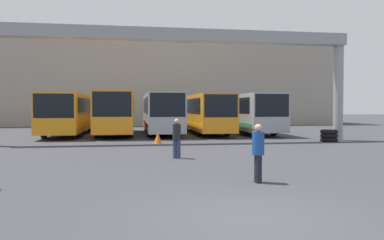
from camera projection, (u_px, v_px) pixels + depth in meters
ground_plane at (250, 218)px, 6.90m from camera, size 200.00×200.00×0.00m
building_backdrop at (151, 82)px, 47.39m from camera, size 44.78×12.00×10.69m
overhead_gantry at (171, 50)px, 21.65m from camera, size 21.62×0.80×6.60m
bus_slot_0 at (69, 112)px, 27.97m from camera, size 2.60×11.00×2.99m
bus_slot_1 at (116, 111)px, 28.24m from camera, size 2.62×10.48×3.14m
bus_slot_2 at (161, 111)px, 29.65m from camera, size 2.47×12.27×3.08m
bus_slot_3 at (204, 112)px, 29.90m from camera, size 2.44×11.70×3.01m
bus_slot_4 at (246, 111)px, 30.41m from camera, size 2.57×11.65×3.05m
pedestrian_near_left at (258, 152)px, 10.16m from camera, size 0.33×0.33×1.60m
pedestrian_near_right at (177, 137)px, 15.04m from camera, size 0.33×0.33×1.60m
traffic_cone at (158, 138)px, 21.20m from camera, size 0.46×0.46×0.65m
tire_stack at (329, 136)px, 22.51m from camera, size 1.04×1.04×0.72m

